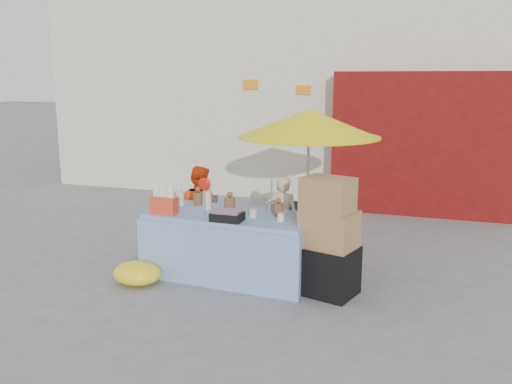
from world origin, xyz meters
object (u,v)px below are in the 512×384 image
(market_table, at_px, (230,244))
(box_stack, at_px, (328,241))
(chair_left, at_px, (196,238))
(chair_right, at_px, (280,246))
(vendor_beige, at_px, (283,219))
(vendor_orange, at_px, (199,210))
(umbrella, at_px, (309,124))

(market_table, xyz_separation_m, box_stack, (1.30, -0.20, 0.22))
(chair_left, xyz_separation_m, chair_right, (1.25, 0.00, 0.00))
(chair_left, xyz_separation_m, vendor_beige, (1.25, 0.13, 0.35))
(market_table, xyz_separation_m, chair_right, (0.49, 0.61, -0.16))
(vendor_orange, bearing_deg, chair_right, 178.63)
(chair_left, height_order, vendor_beige, vendor_beige)
(vendor_beige, relative_size, umbrella, 0.58)
(vendor_orange, distance_m, vendor_beige, 1.25)
(chair_left, distance_m, umbrella, 2.27)
(chair_right, xyz_separation_m, vendor_beige, (-0.00, 0.13, 0.35))
(chair_left, relative_size, umbrella, 0.41)
(chair_left, bearing_deg, market_table, -34.10)
(chair_right, distance_m, vendor_orange, 1.31)
(chair_left, relative_size, box_stack, 0.61)
(vendor_beige, bearing_deg, chair_right, 95.32)
(chair_right, bearing_deg, chair_left, -175.24)
(umbrella, bearing_deg, chair_left, -169.60)
(chair_left, bearing_deg, chair_right, 4.76)
(market_table, bearing_deg, chair_right, 55.23)
(market_table, bearing_deg, chair_left, 144.81)
(vendor_orange, xyz_separation_m, vendor_beige, (1.25, 0.00, -0.03))
(box_stack, bearing_deg, market_table, 171.20)
(umbrella, relative_size, box_stack, 1.50)
(box_stack, bearing_deg, vendor_beige, 130.46)
(box_stack, bearing_deg, chair_left, 158.40)
(vendor_orange, height_order, umbrella, umbrella)
(vendor_beige, xyz_separation_m, umbrella, (0.30, 0.15, 1.29))
(chair_right, bearing_deg, vendor_orange, 178.63)
(market_table, height_order, umbrella, umbrella)
(chair_left, relative_size, chair_right, 1.00)
(market_table, bearing_deg, vendor_beige, 60.66)
(market_table, distance_m, chair_right, 0.80)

